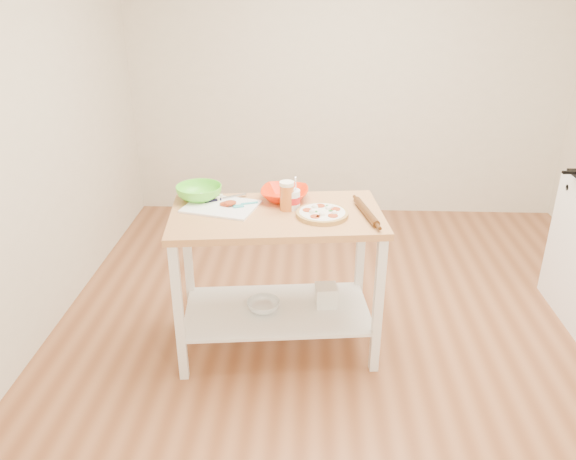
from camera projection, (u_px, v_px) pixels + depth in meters
The scene contains 13 objects.
room_shell at pixel (373, 136), 2.96m from camera, with size 4.04×4.54×2.74m.
prep_island at pixel (277, 252), 3.27m from camera, with size 1.26×0.78×0.90m.
pizza at pixel (322, 213), 3.12m from camera, with size 0.29×0.29×0.05m.
cutting_board at pixel (221, 206), 3.24m from camera, with size 0.46×0.39×0.04m.
spatula at pixel (244, 205), 3.24m from camera, with size 0.14×0.10×0.01m.
knife at pixel (220, 199), 3.32m from camera, with size 0.24×0.16×0.01m.
orange_bowl at pixel (285, 194), 3.34m from camera, with size 0.28×0.28×0.07m, color #FB2501.
green_bowl at pixel (199, 193), 3.34m from camera, with size 0.27×0.27×0.09m, color #5EDA32.
beer_pint at pixel (287, 196), 3.18m from camera, with size 0.08×0.08×0.17m.
yogurt_tub at pixel (292, 199), 3.20m from camera, with size 0.09×0.09×0.20m.
rolling_pin at pixel (366, 212), 3.12m from camera, with size 0.04×0.04×0.36m, color #4F2C12.
shelf_glass_bowl at pixel (263, 306), 3.41m from camera, with size 0.20×0.20×0.06m, color silver.
shelf_bin at pixel (326, 295), 3.46m from camera, with size 0.13×0.13×0.13m, color white.
Camera 1 is at (-0.32, -2.91, 2.13)m, focal length 35.00 mm.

